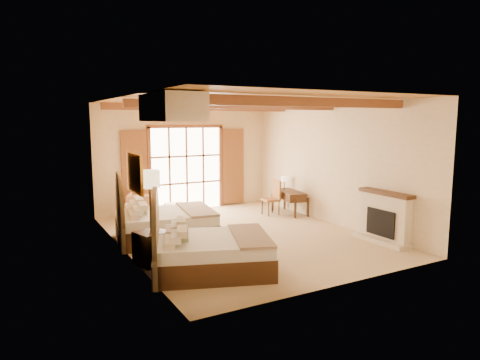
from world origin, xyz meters
TOP-DOWN VIEW (x-y plane):
  - floor at (0.00, 0.00)m, footprint 7.00×7.00m
  - wall_back at (0.00, 3.50)m, footprint 5.50×0.00m
  - wall_left at (-2.75, 0.00)m, footprint 0.00×7.00m
  - wall_right at (2.75, 0.00)m, footprint 0.00×7.00m
  - ceiling at (0.00, 0.00)m, footprint 7.00×7.00m
  - ceiling_beams at (0.00, 0.00)m, footprint 5.39×4.60m
  - french_doors at (0.00, 3.44)m, footprint 3.95×0.08m
  - fireplace at (2.60, -2.00)m, footprint 0.46×1.40m
  - painting at (-2.70, -0.75)m, footprint 0.06×0.95m
  - canopy_valance at (-2.40, -2.00)m, footprint 0.70×1.40m
  - bed_near at (-1.80, -1.87)m, footprint 2.60×2.20m
  - bed_far at (-1.84, 0.55)m, footprint 2.41×1.95m
  - nightstand at (-2.49, -0.95)m, footprint 0.67×0.67m
  - floor_lamp at (-2.50, -0.98)m, footprint 0.38×0.38m
  - armchair at (-1.56, 2.85)m, footprint 1.04×1.06m
  - ottoman at (-0.68, 2.71)m, footprint 0.60×0.60m
  - desk at (2.43, 1.43)m, footprint 0.79×1.34m
  - desk_chair at (1.87, 1.57)m, footprint 0.48×0.48m
  - desk_lamp at (2.52, 1.87)m, footprint 0.19×0.19m

SIDE VIEW (x-z plane):
  - floor at x=0.00m, z-range 0.00..0.00m
  - ottoman at x=-0.68m, z-range 0.00..0.38m
  - desk_chair at x=1.87m, z-range -0.19..0.82m
  - nightstand at x=-2.49m, z-range 0.00..0.64m
  - desk at x=2.43m, z-range 0.02..0.70m
  - armchair at x=-1.56m, z-range 0.00..0.74m
  - bed_near at x=-1.80m, z-range -0.27..1.11m
  - bed_far at x=-1.84m, z-range -0.28..1.15m
  - fireplace at x=2.60m, z-range -0.07..1.09m
  - desk_lamp at x=2.52m, z-range 0.77..1.14m
  - french_doors at x=0.00m, z-range -0.05..2.55m
  - floor_lamp at x=-2.50m, z-range 0.64..2.45m
  - wall_back at x=0.00m, z-range -1.15..4.35m
  - wall_left at x=-2.75m, z-range -1.90..5.10m
  - wall_right at x=2.75m, z-range -1.90..5.10m
  - painting at x=-2.70m, z-range 1.38..2.12m
  - canopy_valance at x=-2.40m, z-range 2.73..3.18m
  - ceiling_beams at x=0.00m, z-range 2.99..3.17m
  - ceiling at x=0.00m, z-range 3.20..3.20m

